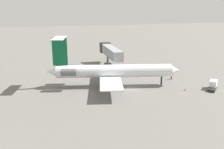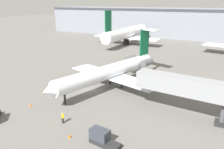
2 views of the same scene
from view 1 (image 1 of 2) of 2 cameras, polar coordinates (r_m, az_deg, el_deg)
The scene contains 8 objects.
ground_plane at distance 52.35m, azimuth 3.84°, elevation -3.45°, with size 400.00×400.00×0.10m, color #66635E.
regional_jet at distance 53.03m, azimuth -0.41°, elevation 0.94°, with size 20.98×29.02×10.89m.
jet_bridge at distance 71.03m, azimuth -0.51°, elevation 5.58°, with size 18.31×4.68×6.40m.
ground_crew_marshaller at distance 60.64m, azimuth 13.93°, elevation -0.34°, with size 0.47×0.46×1.69m.
baggage_tug_lead at distance 67.72m, azimuth 11.81°, elevation 1.41°, with size 4.15×1.93×1.90m.
baggage_tug_trailing at distance 56.06m, azimuth 22.85°, elevation -2.43°, with size 3.69×3.93×1.90m.
traffic_cone_near at distance 53.39m, azimuth 17.02°, elevation -3.37°, with size 0.36×0.36×0.55m.
traffic_cone_mid at distance 64.65m, azimuth 14.33°, elevation 0.08°, with size 0.36×0.36×0.55m.
Camera 1 is at (-45.49, 19.62, 16.85)m, focal length 38.49 mm.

